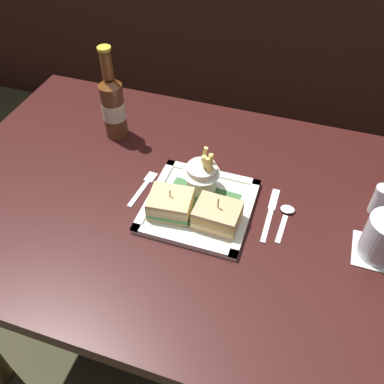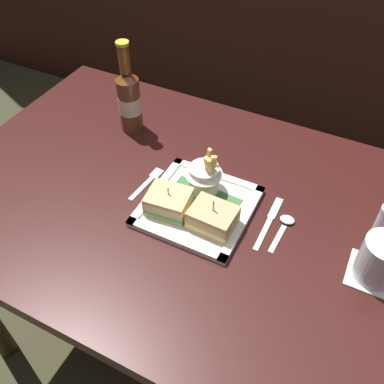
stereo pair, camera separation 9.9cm
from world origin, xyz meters
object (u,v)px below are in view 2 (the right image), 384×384
object	(u,v)px
square_plate	(198,206)
fries_cup	(204,174)
dining_table	(186,224)
sandwich_half_right	(213,218)
knife	(269,220)
spoon	(285,224)
beer_bottle	(129,99)
water_glass	(379,262)
sandwich_half_left	(169,202)
salt_shaker	(384,221)
fork	(148,182)

from	to	relation	value
square_plate	fries_cup	size ratio (longest dim) A/B	2.13
dining_table	sandwich_half_right	size ratio (longest dim) A/B	12.08
knife	spoon	xyz separation A→B (m)	(0.04, 0.00, 0.00)
sandwich_half_right	fries_cup	distance (m)	0.12
fries_cup	beer_bottle	xyz separation A→B (m)	(-0.30, 0.14, 0.04)
spoon	dining_table	bearing A→B (deg)	-173.88
beer_bottle	knife	size ratio (longest dim) A/B	1.52
water_glass	knife	size ratio (longest dim) A/B	0.59
dining_table	water_glass	distance (m)	0.47
dining_table	spoon	distance (m)	0.27
sandwich_half_left	sandwich_half_right	world-z (taller)	sandwich_half_right
sandwich_half_left	knife	xyz separation A→B (m)	(0.22, 0.08, -0.03)
sandwich_half_right	water_glass	distance (m)	0.35
dining_table	beer_bottle	world-z (taller)	beer_bottle
knife	sandwich_half_right	bearing A→B (deg)	-144.16
sandwich_half_right	fries_cup	world-z (taller)	fries_cup
sandwich_half_right	spoon	size ratio (longest dim) A/B	0.88
square_plate	beer_bottle	distance (m)	0.38
dining_table	salt_shaker	size ratio (longest dim) A/B	16.26
spoon	square_plate	bearing A→B (deg)	-168.40
fries_cup	knife	bearing A→B (deg)	-5.44
fork	salt_shaker	bearing A→B (deg)	10.18
beer_bottle	water_glass	size ratio (longest dim) A/B	2.60
fries_cup	salt_shaker	size ratio (longest dim) A/B	1.52
square_plate	knife	distance (m)	0.17
dining_table	fries_cup	xyz separation A→B (m)	(0.03, 0.04, 0.16)
fries_cup	knife	size ratio (longest dim) A/B	0.67
water_glass	salt_shaker	xyz separation A→B (m)	(-0.01, 0.13, -0.01)
fries_cup	fork	size ratio (longest dim) A/B	0.89
knife	spoon	bearing A→B (deg)	3.88
fries_cup	knife	world-z (taller)	fries_cup
square_plate	sandwich_half_right	bearing A→B (deg)	-35.84
beer_bottle	square_plate	bearing A→B (deg)	-32.70
fries_cup	water_glass	size ratio (longest dim) A/B	1.15
sandwich_half_left	sandwich_half_right	xyz separation A→B (m)	(0.11, -0.00, 0.00)
beer_bottle	dining_table	bearing A→B (deg)	-34.21
sandwich_half_right	spoon	xyz separation A→B (m)	(0.15, 0.08, -0.03)
square_plate	knife	xyz separation A→B (m)	(0.17, 0.04, -0.01)
salt_shaker	sandwich_half_left	bearing A→B (deg)	-160.34
dining_table	fries_cup	world-z (taller)	fries_cup
fork	spoon	world-z (taller)	spoon
fork	sandwich_half_right	bearing A→B (deg)	-16.88
sandwich_half_right	spoon	world-z (taller)	sandwich_half_right
sandwich_half_left	beer_bottle	distance (m)	0.36
sandwich_half_left	sandwich_half_right	size ratio (longest dim) A/B	1.02
sandwich_half_right	beer_bottle	distance (m)	0.45
salt_shaker	water_glass	bearing A→B (deg)	-87.36
salt_shaker	fries_cup	bearing A→B (deg)	-170.84
fork	spoon	distance (m)	0.36
dining_table	water_glass	size ratio (longest dim) A/B	12.27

